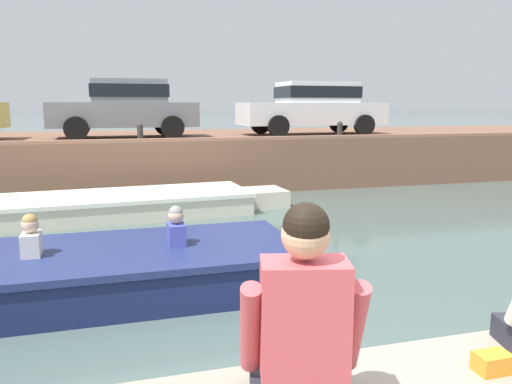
% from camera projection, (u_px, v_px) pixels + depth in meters
% --- Properties ---
extents(ground_plane, '(400.00, 400.00, 0.00)m').
position_uv_depth(ground_plane, '(209.00, 254.00, 7.57)').
color(ground_plane, '#4C605B').
extents(far_quay_wall, '(60.00, 6.00, 1.35)m').
position_uv_depth(far_quay_wall, '(161.00, 158.00, 14.93)').
color(far_quay_wall, brown).
rests_on(far_quay_wall, ground).
extents(far_wall_coping, '(60.00, 0.24, 0.08)m').
position_uv_depth(far_wall_coping, '(171.00, 140.00, 12.07)').
color(far_wall_coping, '#9F6C52').
rests_on(far_wall_coping, far_quay_wall).
extents(boat_moored_central_cream, '(6.03, 2.16, 0.45)m').
position_uv_depth(boat_moored_central_cream, '(138.00, 204.00, 10.25)').
color(boat_moored_central_cream, silver).
rests_on(boat_moored_central_cream, ground).
extents(motorboat_passing, '(5.78, 1.93, 1.03)m').
position_uv_depth(motorboat_passing, '(78.00, 274.00, 5.83)').
color(motorboat_passing, navy).
rests_on(motorboat_passing, ground).
extents(car_left_inner_grey, '(3.85, 1.98, 1.54)m').
position_uv_depth(car_left_inner_grey, '(126.00, 106.00, 13.37)').
color(car_left_inner_grey, slate).
rests_on(car_left_inner_grey, far_quay_wall).
extents(car_centre_white, '(4.26, 1.91, 1.54)m').
position_uv_depth(car_centre_white, '(313.00, 106.00, 14.81)').
color(car_centre_white, white).
rests_on(car_centre_white, far_quay_wall).
extents(mooring_bollard_mid, '(0.15, 0.15, 0.44)m').
position_uv_depth(mooring_bollard_mid, '(140.00, 132.00, 11.97)').
color(mooring_bollard_mid, '#2D2B28').
rests_on(mooring_bollard_mid, far_quay_wall).
extents(mooring_bollard_east, '(0.15, 0.15, 0.44)m').
position_uv_depth(mooring_bollard_east, '(340.00, 129.00, 13.37)').
color(mooring_bollard_east, '#2D2B28').
rests_on(mooring_bollard_east, far_quay_wall).
extents(person_seated_left, '(0.58, 0.60, 0.96)m').
position_uv_depth(person_seated_left, '(302.00, 336.00, 2.13)').
color(person_seated_left, '#282833').
rests_on(person_seated_left, near_quay).
extents(snack_bag, '(0.18, 0.12, 0.10)m').
position_uv_depth(snack_bag, '(493.00, 363.00, 2.54)').
color(snack_bag, orange).
rests_on(snack_bag, near_quay).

